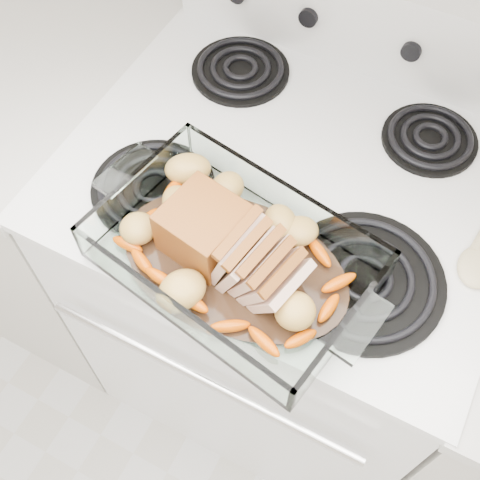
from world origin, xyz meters
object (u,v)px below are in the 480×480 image
at_px(electric_range, 280,285).
at_px(counter_left, 55,186).
at_px(baking_dish, 234,260).
at_px(pork_roast, 221,243).

bearing_deg(electric_range, counter_left, -179.90).
bearing_deg(counter_left, baking_dish, -19.21).
height_order(counter_left, baking_dish, baking_dish).
bearing_deg(baking_dish, counter_left, 171.41).
distance_m(electric_range, baking_dish, 0.54).
relative_size(electric_range, pork_roast, 4.90).
xyz_separation_m(electric_range, baking_dish, (0.00, -0.23, 0.48)).
relative_size(baking_dish, pork_roast, 1.76).
xyz_separation_m(baking_dish, pork_roast, (-0.02, -0.00, 0.03)).
distance_m(electric_range, counter_left, 0.67).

